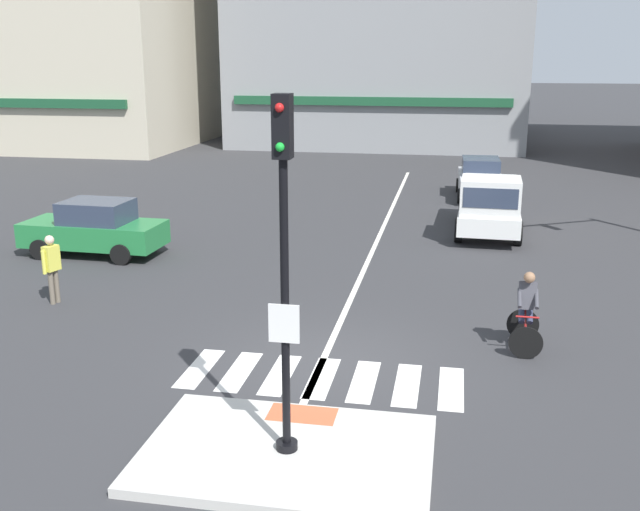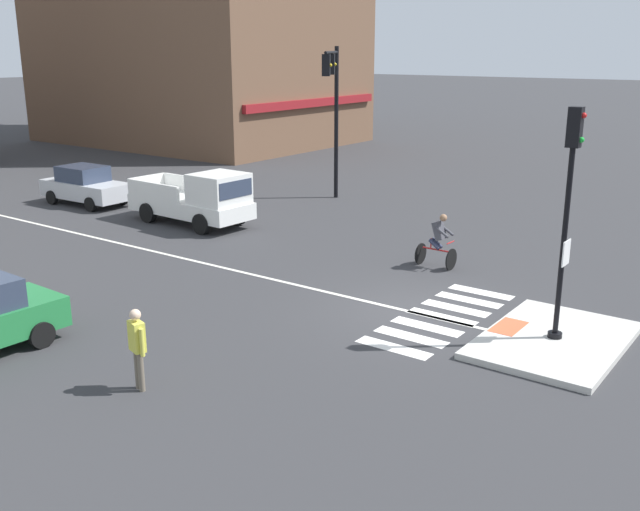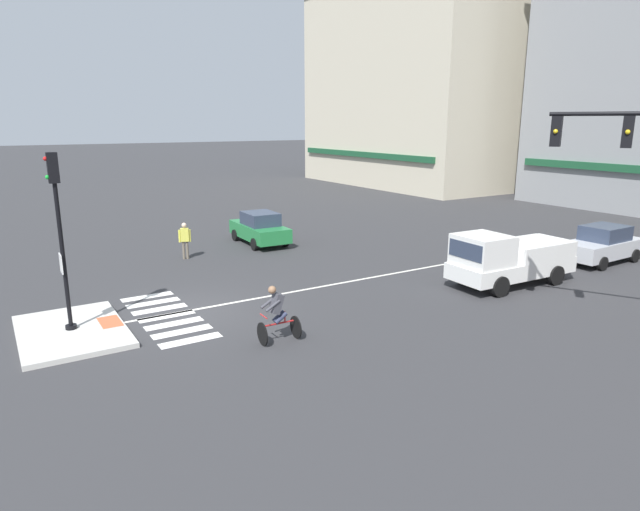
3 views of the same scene
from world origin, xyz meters
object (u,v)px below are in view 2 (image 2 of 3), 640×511
object	(u,v)px
pickup_truck_white_eastbound_far	(199,200)
cyclist	(438,240)
car_silver_eastbound_distant	(85,186)
pedestrian_at_curb_left	(137,343)
traffic_light_mast	(333,97)
signal_pole	(568,204)

from	to	relation	value
pickup_truck_white_eastbound_far	cyclist	bearing A→B (deg)	-87.79
car_silver_eastbound_distant	pickup_truck_white_eastbound_far	size ratio (longest dim) A/B	0.80
cyclist	pedestrian_at_curb_left	size ratio (longest dim) A/B	1.01
traffic_light_mast	signal_pole	bearing A→B (deg)	-126.75
car_silver_eastbound_distant	pickup_truck_white_eastbound_far	xyz separation A→B (m)	(0.13, -6.63, 0.17)
car_silver_eastbound_distant	traffic_light_mast	bearing A→B (deg)	-52.85
traffic_light_mast	pickup_truck_white_eastbound_far	xyz separation A→B (m)	(-6.23, 1.77, -3.52)
signal_pole	traffic_light_mast	world-z (taller)	traffic_light_mast
signal_pole	car_silver_eastbound_distant	size ratio (longest dim) A/B	1.24
traffic_light_mast	car_silver_eastbound_distant	bearing A→B (deg)	127.15
signal_pole	pedestrian_at_curb_left	world-z (taller)	signal_pole
cyclist	pedestrian_at_curb_left	xyz separation A→B (m)	(-10.81, 0.91, 0.11)
pedestrian_at_curb_left	cyclist	bearing A→B (deg)	-4.81
signal_pole	cyclist	xyz separation A→B (m)	(3.76, 4.88, -2.35)
pedestrian_at_curb_left	pickup_truck_white_eastbound_far	bearing A→B (deg)	40.37
traffic_light_mast	pickup_truck_white_eastbound_far	bearing A→B (deg)	164.11
traffic_light_mast	cyclist	bearing A→B (deg)	-126.21
car_silver_eastbound_distant	cyclist	xyz separation A→B (m)	(0.51, -16.41, 0.06)
pickup_truck_white_eastbound_far	pedestrian_at_curb_left	bearing A→B (deg)	-139.63
traffic_light_mast	cyclist	size ratio (longest dim) A/B	3.88
pickup_truck_white_eastbound_far	cyclist	distance (m)	9.78
traffic_light_mast	pedestrian_at_curb_left	size ratio (longest dim) A/B	3.91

